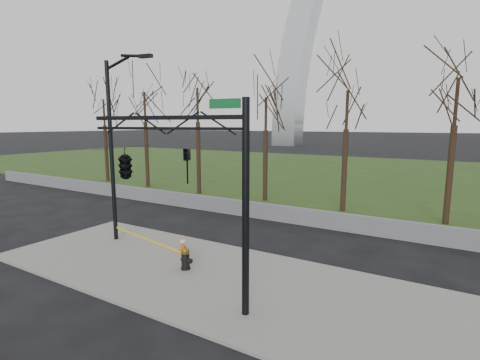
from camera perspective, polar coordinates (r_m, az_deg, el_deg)
The scene contains 10 objects.
ground at distance 12.83m, azimuth -3.43°, elevation -15.61°, with size 500.00×500.00×0.00m, color black.
sidewalk at distance 12.81m, azimuth -3.43°, elevation -15.41°, with size 18.00×6.00×0.10m, color slate.
grass_strip at distance 40.52m, azimuth 21.23°, elevation 0.78°, with size 120.00×40.00×0.06m, color #243F17.
guardrail at distance 19.44m, azimuth 10.03°, elevation -5.75°, with size 60.00×0.30×0.90m, color #59595B.
tree_row at distance 22.35m, azimuth 16.48°, elevation 6.16°, with size 48.06×4.00×8.79m.
fire_hydrant at distance 13.41m, azimuth -8.65°, elevation -12.29°, with size 0.53×0.35×0.87m.
traffic_cone at distance 15.11m, azimuth -9.12°, elevation -10.10°, with size 0.44×0.44×0.67m.
street_light at distance 16.68m, azimuth -19.32°, elevation 6.25°, with size 2.38×0.58×8.21m.
traffic_signal_mast at distance 11.00m, azimuth -14.84°, elevation 2.48°, with size 5.07×2.53×6.00m.
caution_tape at distance 15.05m, azimuth -13.28°, elevation -9.74°, with size 4.97×1.30×0.44m.
Camera 1 is at (6.62, -9.62, 5.32)m, focal length 26.78 mm.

